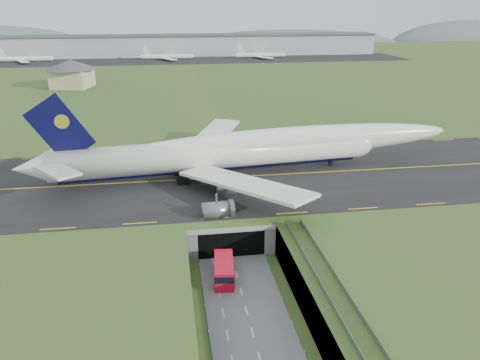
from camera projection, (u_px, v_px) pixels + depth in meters
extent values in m
plane|color=#335522|center=(238.00, 282.00, 76.79)|extent=(900.00, 900.00, 0.00)
cube|color=gray|center=(238.00, 266.00, 75.73)|extent=(800.00, 800.00, 6.00)
cube|color=slate|center=(246.00, 309.00, 69.83)|extent=(12.00, 75.00, 0.20)
cube|color=black|center=(216.00, 178.00, 105.14)|extent=(800.00, 44.00, 0.18)
cube|color=gray|center=(224.00, 205.00, 92.41)|extent=(16.00, 22.00, 1.00)
cube|color=gray|center=(189.00, 219.00, 92.29)|extent=(2.00, 22.00, 6.00)
cube|color=gray|center=(258.00, 215.00, 94.30)|extent=(2.00, 22.00, 6.00)
cube|color=black|center=(227.00, 230.00, 88.85)|extent=(12.00, 12.00, 5.00)
cube|color=#A8A8A3|center=(232.00, 230.00, 82.16)|extent=(17.00, 0.50, 0.80)
cube|color=#A8A8A3|center=(346.00, 316.00, 59.23)|extent=(3.00, 53.00, 0.50)
cube|color=gray|center=(336.00, 312.00, 58.76)|extent=(0.06, 53.00, 1.00)
cube|color=gray|center=(357.00, 310.00, 59.16)|extent=(0.06, 53.00, 1.00)
cylinder|color=#A8A8A3|center=(337.00, 323.00, 62.60)|extent=(0.90, 0.90, 5.60)
cylinder|color=#A8A8A3|center=(311.00, 275.00, 73.69)|extent=(0.90, 0.90, 5.60)
cylinder|color=white|center=(215.00, 154.00, 104.51)|extent=(71.15, 13.77, 6.67)
sphere|color=white|center=(359.00, 143.00, 112.88)|extent=(7.16, 7.16, 6.53)
cone|color=white|center=(30.00, 168.00, 95.39)|extent=(7.89, 7.04, 6.33)
ellipsoid|color=white|center=(296.00, 142.00, 108.50)|extent=(80.09, 14.15, 7.00)
ellipsoid|color=black|center=(355.00, 140.00, 112.34)|extent=(4.94, 3.37, 2.33)
cylinder|color=black|center=(215.00, 165.00, 105.43)|extent=(67.24, 9.57, 2.80)
cube|color=white|center=(210.00, 138.00, 120.45)|extent=(19.46, 31.47, 2.80)
cube|color=white|center=(65.00, 148.00, 103.39)|extent=(8.68, 12.39, 1.07)
cube|color=white|center=(244.00, 183.00, 90.28)|extent=(24.17, 29.59, 2.80)
cube|color=white|center=(58.00, 171.00, 89.25)|extent=(10.27, 12.14, 1.07)
cube|color=black|center=(60.00, 129.00, 94.23)|extent=(13.25, 1.96, 14.74)
cylinder|color=yellow|center=(62.00, 121.00, 93.80)|extent=(2.98, 1.02, 2.92)
cylinder|color=slate|center=(210.00, 159.00, 115.15)|extent=(5.74, 3.97, 3.44)
cylinder|color=slate|center=(184.00, 148.00, 123.89)|extent=(5.74, 3.97, 3.44)
cylinder|color=slate|center=(229.00, 187.00, 97.24)|extent=(5.74, 3.97, 3.44)
cylinder|color=slate|center=(217.00, 211.00, 86.17)|extent=(5.74, 3.97, 3.44)
cylinder|color=black|center=(330.00, 163.00, 112.84)|extent=(1.19, 0.63, 1.15)
cube|color=black|center=(195.00, 175.00, 104.98)|extent=(6.95, 7.89, 1.46)
cube|color=red|center=(224.00, 270.00, 76.83)|extent=(3.90, 8.51, 3.30)
cube|color=black|center=(224.00, 267.00, 76.60)|extent=(3.98, 8.63, 1.10)
cube|color=black|center=(224.00, 277.00, 77.32)|extent=(3.63, 7.94, 0.55)
cylinder|color=black|center=(215.00, 286.00, 74.64)|extent=(0.48, 1.02, 0.99)
cylinder|color=black|center=(215.00, 268.00, 79.77)|extent=(0.48, 1.02, 0.99)
cylinder|color=black|center=(233.00, 286.00, 74.78)|extent=(0.48, 1.02, 0.99)
cylinder|color=black|center=(232.00, 268.00, 79.91)|extent=(0.48, 1.02, 0.99)
cube|color=#C5BC8E|center=(72.00, 78.00, 217.62)|extent=(19.10, 19.10, 8.52)
cone|color=#4C4C51|center=(70.00, 64.00, 215.36)|extent=(28.02, 28.02, 4.26)
cube|color=#B2B2B2|center=(178.00, 46.00, 349.31)|extent=(300.00, 22.00, 15.00)
cube|color=#4C4C51|center=(177.00, 35.00, 346.66)|extent=(302.00, 24.00, 1.20)
cube|color=black|center=(180.00, 60.00, 324.18)|extent=(320.00, 50.00, 0.08)
cylinder|color=white|center=(25.00, 59.00, 313.22)|extent=(34.00, 3.20, 3.20)
cylinder|color=white|center=(167.00, 57.00, 326.86)|extent=(34.00, 3.20, 3.20)
cylinder|color=white|center=(260.00, 55.00, 336.39)|extent=(34.00, 3.20, 3.20)
ellipsoid|color=slate|center=(289.00, 51.00, 492.93)|extent=(260.00, 91.00, 44.00)
ellipsoid|color=slate|center=(463.00, 48.00, 521.73)|extent=(180.00, 63.00, 60.00)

